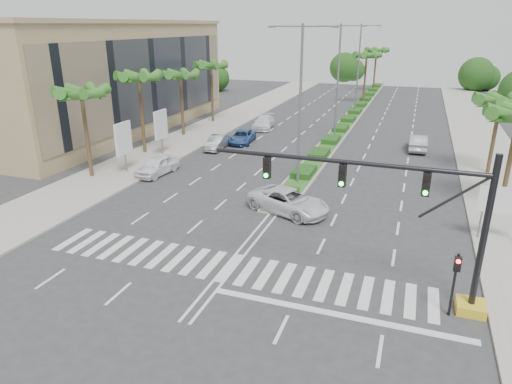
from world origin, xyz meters
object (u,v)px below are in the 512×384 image
(car_parked_a, at_px, (157,166))
(car_parked_d, at_px, (264,122))
(car_right, at_px, (418,142))
(car_parked_b, at_px, (217,143))
(car_parked_c, at_px, (242,137))
(car_crossing, at_px, (289,201))

(car_parked_a, height_order, car_parked_d, car_parked_a)
(car_parked_d, xyz_separation_m, car_right, (17.80, -4.46, 0.04))
(car_parked_b, height_order, car_parked_c, car_parked_b)
(car_parked_a, bearing_deg, car_parked_c, 83.43)
(car_parked_c, bearing_deg, car_right, 2.69)
(car_crossing, bearing_deg, car_parked_a, 92.68)
(car_parked_d, bearing_deg, car_right, -22.07)
(car_parked_c, xyz_separation_m, car_parked_d, (-0.13, 7.56, 0.10))
(car_parked_a, relative_size, car_right, 0.94)
(car_parked_c, relative_size, car_parked_d, 0.90)
(car_right, bearing_deg, car_parked_a, 34.97)
(car_parked_c, xyz_separation_m, car_crossing, (9.83, -16.80, 0.14))
(car_parked_b, xyz_separation_m, car_parked_c, (1.47, 3.27, -0.03))
(car_parked_b, xyz_separation_m, car_parked_d, (1.35, 10.83, 0.08))
(car_parked_a, bearing_deg, car_right, 43.42)
(car_parked_d, relative_size, car_crossing, 0.91)
(car_parked_a, height_order, car_crossing, car_crossing)
(car_parked_d, distance_m, car_crossing, 26.31)
(car_parked_a, bearing_deg, car_parked_b, 87.86)
(car_parked_c, bearing_deg, car_parked_b, -121.54)
(car_parked_b, bearing_deg, car_right, 14.81)
(car_parked_d, height_order, car_right, car_right)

